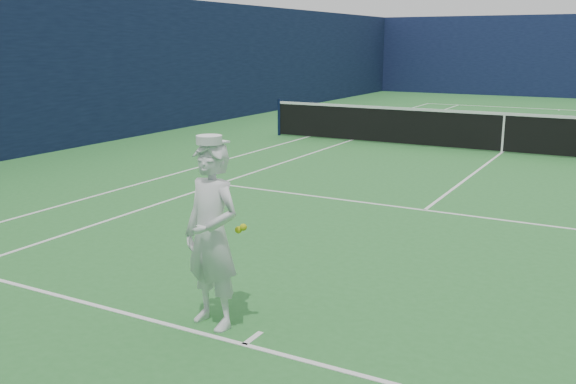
{
  "coord_description": "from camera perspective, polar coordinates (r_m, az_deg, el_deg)",
  "views": [
    {
      "loc": [
        2.95,
        -16.4,
        2.7
      ],
      "look_at": [
        -0.5,
        -10.15,
        1.03
      ],
      "focal_mm": 40.0,
      "sensor_mm": 36.0,
      "label": 1
    }
  ],
  "objects": [
    {
      "name": "tennis_player",
      "position": [
        6.14,
        -6.79,
        -3.85
      ],
      "size": [
        0.75,
        0.61,
        1.87
      ],
      "rotation": [
        0.0,
        0.0,
        -0.21
      ],
      "color": "white",
      "rests_on": "ground"
    },
    {
      "name": "court_markings",
      "position": [
        16.88,
        18.46,
        3.34
      ],
      "size": [
        11.03,
        23.83,
        0.01
      ],
      "color": "white",
      "rests_on": "ground"
    },
    {
      "name": "ground",
      "position": [
        16.88,
        18.46,
        3.32
      ],
      "size": [
        80.0,
        80.0,
        0.0
      ],
      "primitive_type": "plane",
      "color": "#2C7532",
      "rests_on": "ground"
    },
    {
      "name": "tennis_net",
      "position": [
        16.8,
        18.6,
        5.19
      ],
      "size": [
        12.88,
        0.09,
        1.07
      ],
      "color": "#141E4C",
      "rests_on": "ground"
    },
    {
      "name": "windscreen_fence",
      "position": [
        16.68,
        18.97,
        10.1
      ],
      "size": [
        20.12,
        36.12,
        4.0
      ],
      "color": "#10173A",
      "rests_on": "ground"
    }
  ]
}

